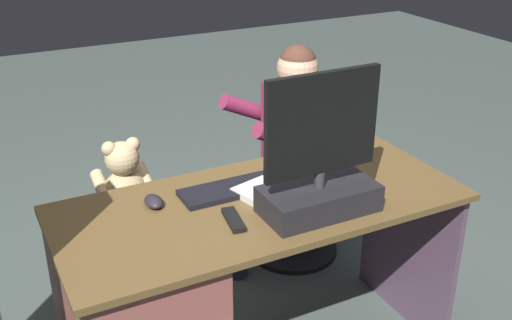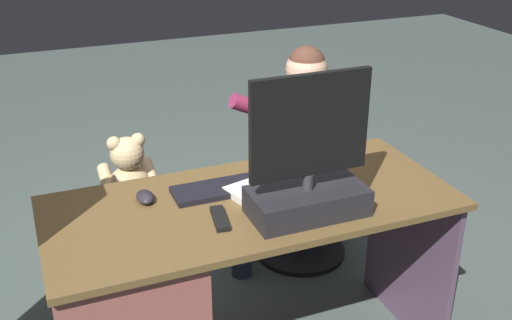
{
  "view_description": "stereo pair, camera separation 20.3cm",
  "coord_description": "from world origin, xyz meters",
  "views": [
    {
      "loc": [
        0.89,
        2.04,
        1.78
      ],
      "look_at": [
        -0.15,
        0.01,
        0.73
      ],
      "focal_mm": 43.51,
      "sensor_mm": 36.0,
      "label": 1
    },
    {
      "loc": [
        0.7,
        2.13,
        1.78
      ],
      "look_at": [
        -0.15,
        0.01,
        0.73
      ],
      "focal_mm": 43.51,
      "sensor_mm": 36.0,
      "label": 2
    }
  ],
  "objects": [
    {
      "name": "ground_plane",
      "position": [
        0.0,
        0.0,
        0.0
      ],
      "size": [
        10.0,
        10.0,
        0.0
      ],
      "primitive_type": "plane",
      "color": "#434F4B"
    },
    {
      "name": "desk",
      "position": [
        0.38,
        0.34,
        0.4
      ],
      "size": [
        1.45,
        0.64,
        0.74
      ],
      "color": "brown",
      "rests_on": "ground_plane"
    },
    {
      "name": "monitor",
      "position": [
        -0.14,
        0.5,
        0.88
      ],
      "size": [
        0.41,
        0.2,
        0.49
      ],
      "color": "black",
      "rests_on": "desk"
    },
    {
      "name": "keyboard",
      "position": [
        0.04,
        0.24,
        0.75
      ],
      "size": [
        0.42,
        0.14,
        0.02
      ],
      "primitive_type": "cube",
      "color": "black",
      "rests_on": "desk"
    },
    {
      "name": "computer_mouse",
      "position": [
        0.35,
        0.21,
        0.76
      ],
      "size": [
        0.06,
        0.1,
        0.04
      ],
      "primitive_type": "ellipsoid",
      "color": "#27222A",
      "rests_on": "desk"
    },
    {
      "name": "cup",
      "position": [
        -0.26,
        0.21,
        0.78
      ],
      "size": [
        0.08,
        0.08,
        0.09
      ],
      "primitive_type": "cylinder",
      "color": "white",
      "rests_on": "desk"
    },
    {
      "name": "tv_remote",
      "position": [
        0.15,
        0.43,
        0.75
      ],
      "size": [
        0.07,
        0.16,
        0.02
      ],
      "primitive_type": "cube",
      "rotation": [
        0.0,
        0.0,
        -0.16
      ],
      "color": "black",
      "rests_on": "desk"
    },
    {
      "name": "notebook_binder",
      "position": [
        -0.06,
        0.37,
        0.75
      ],
      "size": [
        0.29,
        0.35,
        0.02
      ],
      "primitive_type": "cube",
      "rotation": [
        0.0,
        0.0,
        0.27
      ],
      "color": "silver",
      "rests_on": "desk"
    },
    {
      "name": "office_chair_teddy",
      "position": [
        0.31,
        -0.35,
        0.24
      ],
      "size": [
        0.51,
        0.51,
        0.42
      ],
      "color": "black",
      "rests_on": "ground_plane"
    },
    {
      "name": "teddy_bear",
      "position": [
        0.31,
        -0.36,
        0.57
      ],
      "size": [
        0.25,
        0.25,
        0.35
      ],
      "color": "#D0B27F",
      "rests_on": "office_chair_teddy"
    },
    {
      "name": "visitor_chair",
      "position": [
        -0.52,
        -0.31,
        0.25
      ],
      "size": [
        0.46,
        0.46,
        0.42
      ],
      "color": "black",
      "rests_on": "ground_plane"
    },
    {
      "name": "person",
      "position": [
        -0.45,
        -0.31,
        0.64
      ],
      "size": [
        0.51,
        0.49,
        1.09
      ],
      "color": "#862749",
      "rests_on": "ground_plane"
    }
  ]
}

